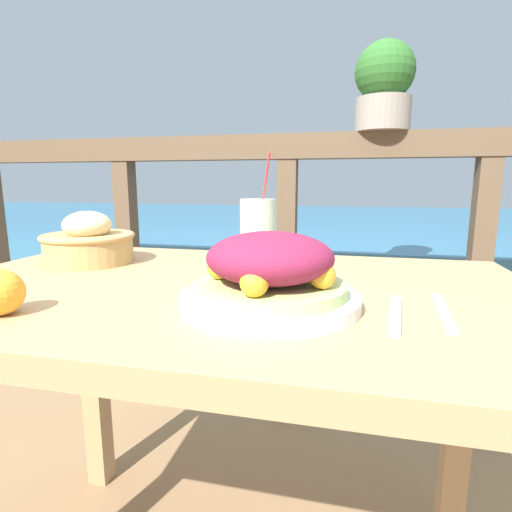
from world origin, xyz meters
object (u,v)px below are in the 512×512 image
Objects in this scene: drink_glass at (258,235)px; potted_plant at (384,86)px; bread_basket at (89,242)px; salad_plate at (270,275)px.

potted_plant is (0.29, 0.67, 0.44)m from drink_glass.
potted_plant is (0.71, 0.68, 0.47)m from bread_basket.
drink_glass is 0.42m from bread_basket.
drink_glass reaches higher than salad_plate.
potted_plant reaches higher than salad_plate.
drink_glass is at bearing 106.85° from salad_plate.
salad_plate is at bearing -103.21° from potted_plant.
drink_glass is 1.18× the size of bread_basket.
bread_basket is at bearing -135.98° from potted_plant.
salad_plate is 1.11× the size of drink_glass.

